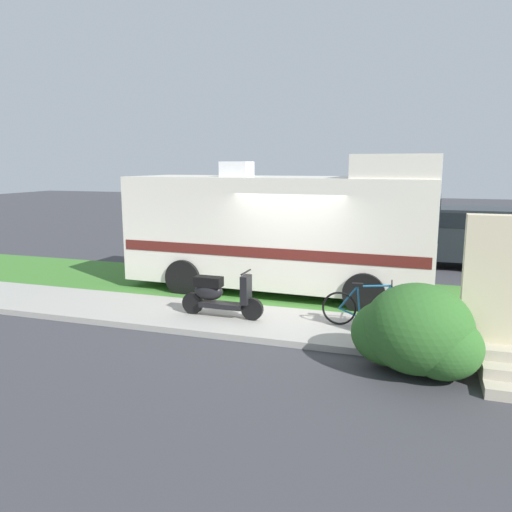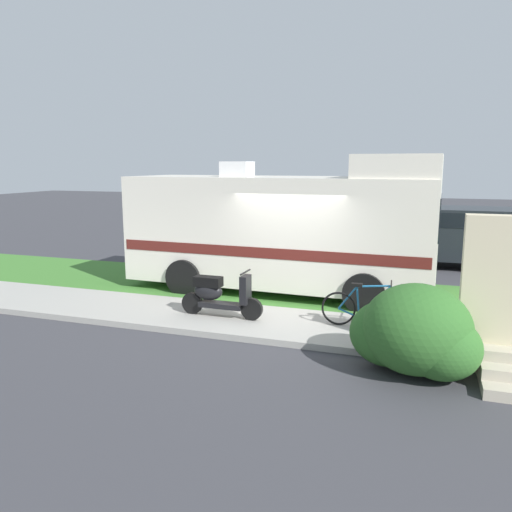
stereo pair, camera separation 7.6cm
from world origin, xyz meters
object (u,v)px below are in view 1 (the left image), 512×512
Objects in this scene: scooter at (219,294)px; bottle_green at (452,341)px; pickup_truck_near at (447,235)px; bicycle at (367,308)px; motorhome_rv at (283,229)px.

scooter is 5.85× the size of bottle_green.
bicycle is at bearing -102.80° from pickup_truck_near.
pickup_truck_near reaches higher than bottle_green.
pickup_truck_near reaches higher than bicycle.
motorhome_rv is 3.51m from bicycle.
motorhome_rv is at bearing 77.30° from scooter.
bicycle is 7.52m from pickup_truck_near.
motorhome_rv reaches higher than bicycle.
bicycle is (2.88, 0.24, -0.09)m from scooter.
scooter is (-0.60, -2.68, -1.01)m from motorhome_rv.
scooter is 1.03× the size of bicycle.
pickup_truck_near is at bearing 58.99° from scooter.
pickup_truck_near is (3.94, 4.88, -0.61)m from motorhome_rv.
pickup_truck_near is 18.89× the size of bottle_green.
bottle_green is at bearing -24.64° from bicycle.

